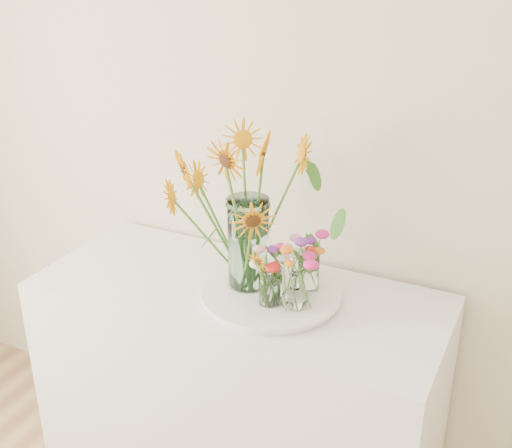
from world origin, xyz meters
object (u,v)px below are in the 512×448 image
(counter, at_px, (239,397))
(small_vase_c, at_px, (308,272))
(small_vase_b, at_px, (295,291))
(tray, at_px, (271,296))
(mason_jar, at_px, (248,243))
(small_vase_a, at_px, (270,286))

(counter, distance_m, small_vase_c, 0.59)
(small_vase_b, distance_m, small_vase_c, 0.13)
(tray, relative_size, small_vase_c, 3.54)
(tray, relative_size, mason_jar, 1.40)
(counter, bearing_deg, small_vase_c, 18.63)
(counter, height_order, small_vase_a, small_vase_a)
(mason_jar, relative_size, small_vase_b, 2.50)
(tray, relative_size, small_vase_b, 3.50)
(small_vase_b, bearing_deg, small_vase_a, -170.97)
(small_vase_a, height_order, small_vase_b, small_vase_a)
(counter, relative_size, small_vase_a, 10.88)
(tray, xyz_separation_m, small_vase_a, (0.03, -0.07, 0.08))
(mason_jar, height_order, small_vase_b, mason_jar)
(small_vase_c, bearing_deg, small_vase_a, -115.42)
(small_vase_a, bearing_deg, small_vase_b, 9.03)
(mason_jar, height_order, small_vase_a, mason_jar)
(small_vase_a, bearing_deg, tray, 112.52)
(counter, bearing_deg, mason_jar, 11.50)
(small_vase_b, bearing_deg, mason_jar, 161.48)
(small_vase_c, bearing_deg, small_vase_b, -85.90)
(small_vase_b, relative_size, small_vase_c, 1.01)
(tray, bearing_deg, counter, 178.44)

